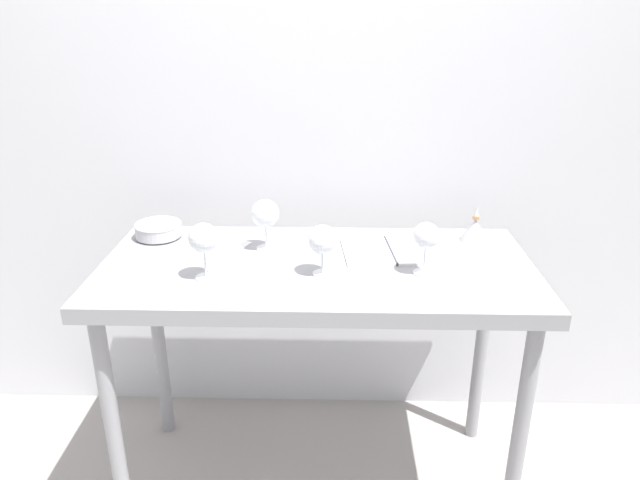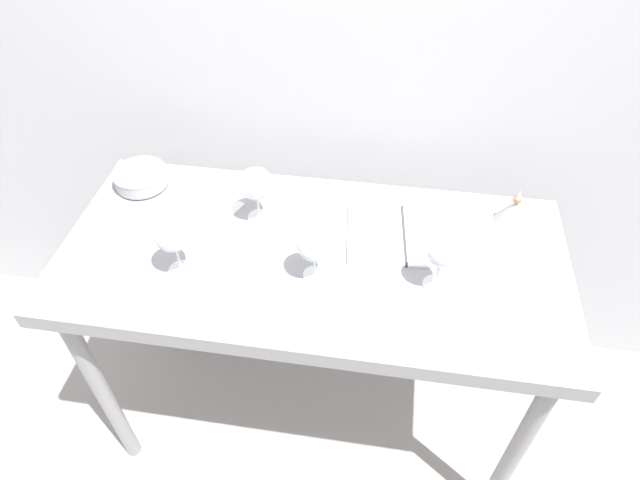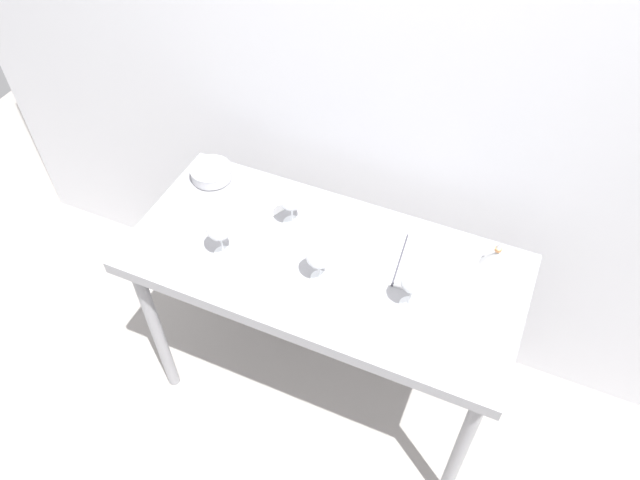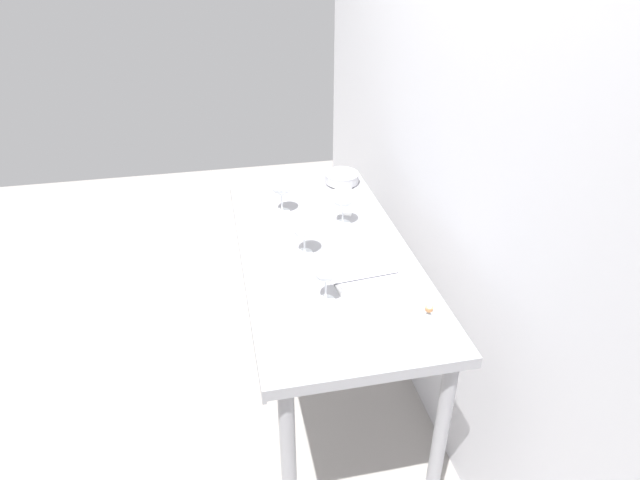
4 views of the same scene
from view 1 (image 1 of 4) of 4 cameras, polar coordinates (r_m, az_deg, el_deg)
ground_plane at (r=2.42m, az=-0.26°, el=-21.98°), size 6.00×6.00×0.00m
back_wall at (r=2.26m, az=0.06°, el=12.28°), size 3.80×0.04×2.60m
steel_counter at (r=1.95m, az=-0.30°, el=-5.09°), size 1.40×0.65×0.90m
wine_glass_near_left at (r=1.79m, az=-11.25°, el=0.06°), size 0.09×0.09×0.18m
wine_glass_near_right at (r=1.82m, az=10.25°, el=0.28°), size 0.08×0.08×0.17m
wine_glass_near_center at (r=1.78m, az=0.23°, el=-0.06°), size 0.09×0.09×0.16m
wine_glass_far_left at (r=1.98m, az=-5.34°, el=2.46°), size 0.09×0.09×0.18m
open_notebook at (r=2.01m, az=6.85°, el=-1.00°), size 0.34×0.27×0.01m
tasting_sheet_lower at (r=2.03m, az=-9.96°, el=-0.94°), size 0.22×0.26×0.00m
tasting_bowl at (r=2.18m, az=-15.43°, el=1.00°), size 0.17×0.17×0.06m
decanter_funnel at (r=2.14m, az=14.78°, el=0.99°), size 0.10×0.10×0.12m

